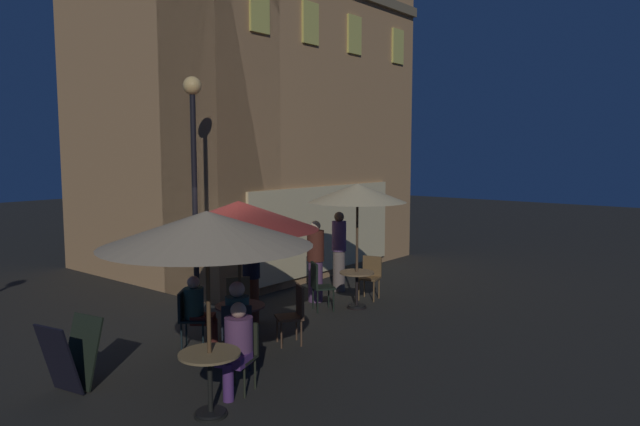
% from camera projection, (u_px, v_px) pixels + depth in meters
% --- Properties ---
extents(ground_plane, '(60.00, 60.00, 0.00)m').
position_uv_depth(ground_plane, '(206.00, 338.00, 9.79)').
color(ground_plane, '#292721').
extents(cafe_building, '(7.58, 6.38, 8.06)m').
position_uv_depth(cafe_building, '(242.00, 116.00, 14.44)').
color(cafe_building, tan).
rests_on(cafe_building, ground).
extents(street_lamp_near_corner, '(0.33, 0.33, 4.47)m').
position_uv_depth(street_lamp_near_corner, '(194.00, 153.00, 10.37)').
color(street_lamp_near_corner, black).
rests_on(street_lamp_near_corner, ground).
extents(menu_sandwich_board, '(0.75, 0.66, 0.94)m').
position_uv_depth(menu_sandwich_board, '(71.00, 355.00, 7.57)').
color(menu_sandwich_board, black).
rests_on(menu_sandwich_board, ground).
extents(cafe_table_0, '(0.69, 0.69, 0.74)m').
position_uv_depth(cafe_table_0, '(357.00, 282.00, 11.61)').
color(cafe_table_0, black).
rests_on(cafe_table_0, ground).
extents(cafe_table_1, '(0.79, 0.79, 0.72)m').
position_uv_depth(cafe_table_1, '(240.00, 316.00, 9.19)').
color(cafe_table_1, black).
rests_on(cafe_table_1, ground).
extents(cafe_table_2, '(0.74, 0.74, 0.78)m').
position_uv_depth(cafe_table_2, '(210.00, 370.00, 6.84)').
color(cafe_table_2, black).
rests_on(cafe_table_2, ground).
extents(patio_umbrella_0, '(1.95, 1.95, 2.52)m').
position_uv_depth(patio_umbrella_0, '(357.00, 194.00, 11.42)').
color(patio_umbrella_0, black).
rests_on(patio_umbrella_0, ground).
extents(patio_umbrella_1, '(2.52, 2.52, 2.38)m').
position_uv_depth(patio_umbrella_1, '(239.00, 216.00, 9.02)').
color(patio_umbrella_1, black).
rests_on(patio_umbrella_1, ground).
extents(patio_umbrella_2, '(2.46, 2.46, 2.47)m').
position_uv_depth(patio_umbrella_2, '(207.00, 229.00, 6.66)').
color(patio_umbrella_2, black).
rests_on(patio_umbrella_2, ground).
extents(cafe_chair_0, '(0.51, 0.51, 0.91)m').
position_uv_depth(cafe_chair_0, '(371.00, 273.00, 12.34)').
color(cafe_chair_0, brown).
rests_on(cafe_chair_0, ground).
extents(cafe_chair_1, '(0.57, 0.57, 0.97)m').
position_uv_depth(cafe_chair_1, '(319.00, 282.00, 11.38)').
color(cafe_chair_1, black).
rests_on(cafe_chair_1, ground).
extents(cafe_chair_2, '(0.57, 0.57, 0.97)m').
position_uv_depth(cafe_chair_2, '(295.00, 310.00, 9.43)').
color(cafe_chair_2, brown).
rests_on(cafe_chair_2, ground).
extents(cafe_chair_3, '(0.57, 0.57, 0.97)m').
position_uv_depth(cafe_chair_3, '(238.00, 300.00, 10.00)').
color(cafe_chair_3, brown).
rests_on(cafe_chair_3, ground).
extents(cafe_chair_4, '(0.59, 0.59, 0.94)m').
position_uv_depth(cafe_chair_4, '(188.00, 314.00, 9.18)').
color(cafe_chair_4, black).
rests_on(cafe_chair_4, ground).
extents(cafe_chair_5, '(0.61, 0.61, 0.97)m').
position_uv_depth(cafe_chair_5, '(237.00, 330.00, 8.31)').
color(cafe_chair_5, black).
rests_on(cafe_chair_5, ground).
extents(cafe_chair_6, '(0.48, 0.48, 0.90)m').
position_uv_depth(cafe_chair_6, '(242.00, 350.00, 7.61)').
color(cafe_chair_6, black).
rests_on(cafe_chair_6, ground).
extents(patron_seated_0, '(0.48, 0.50, 1.19)m').
position_uv_depth(patron_seated_0, '(198.00, 308.00, 9.17)').
color(patron_seated_0, '#4D1B16').
rests_on(patron_seated_0, ground).
extents(patron_seated_1, '(0.52, 0.52, 1.28)m').
position_uv_depth(patron_seated_1, '(238.00, 318.00, 8.44)').
color(patron_seated_1, black).
rests_on(patron_seated_1, ground).
extents(patron_seated_2, '(0.55, 0.47, 1.20)m').
position_uv_depth(patron_seated_2, '(237.00, 342.00, 7.47)').
color(patron_seated_2, '#562F6E').
rests_on(patron_seated_2, ground).
extents(patron_standing_3, '(0.31, 0.31, 1.67)m').
position_uv_depth(patron_standing_3, '(251.00, 278.00, 10.50)').
color(patron_standing_3, '#4B2315').
rests_on(patron_standing_3, ground).
extents(patron_standing_4, '(0.32, 0.32, 1.80)m').
position_uv_depth(patron_standing_4, '(339.00, 251.00, 12.99)').
color(patron_standing_4, '#716158').
rests_on(patron_standing_4, ground).
extents(patron_standing_5, '(0.36, 0.36, 1.71)m').
position_uv_depth(patron_standing_5, '(315.00, 261.00, 12.07)').
color(patron_standing_5, '#603C61').
rests_on(patron_standing_5, ground).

